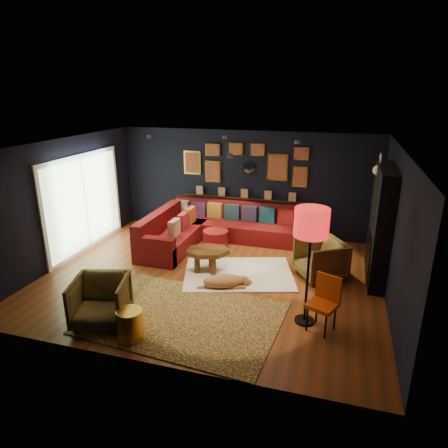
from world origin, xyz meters
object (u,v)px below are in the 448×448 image
(armchair_right, at_px, (321,257))
(floor_lamp, at_px, (311,227))
(pouf, at_px, (216,238))
(orange_chair, at_px, (325,299))
(coffee_table, at_px, (208,254))
(dog, at_px, (224,279))
(gold_stool, at_px, (130,325))
(armchair_left, at_px, (100,299))
(sectional, at_px, (211,229))

(armchair_right, xyz_separation_m, floor_lamp, (-0.11, -1.70, 1.19))
(pouf, height_order, orange_chair, orange_chair)
(coffee_table, xyz_separation_m, floor_lamp, (2.09, -1.32, 1.22))
(floor_lamp, distance_m, dog, 2.25)
(pouf, bearing_deg, orange_chair, -45.80)
(coffee_table, distance_m, gold_stool, 2.56)
(armchair_left, height_order, dog, armchair_left)
(dog, bearing_deg, orange_chair, -46.09)
(sectional, distance_m, orange_chair, 4.14)
(gold_stool, bearing_deg, sectional, 91.59)
(pouf, height_order, armchair_right, armchair_right)
(armchair_left, xyz_separation_m, orange_chair, (3.39, 0.85, 0.09))
(dog, bearing_deg, pouf, 89.79)
(gold_stool, relative_size, floor_lamp, 0.25)
(coffee_table, distance_m, armchair_left, 2.48)
(dog, bearing_deg, sectional, 91.84)
(pouf, relative_size, floor_lamp, 0.31)
(armchair_left, distance_m, dog, 2.28)
(orange_chair, relative_size, floor_lamp, 0.46)
(armchair_left, relative_size, orange_chair, 0.96)
(armchair_right, height_order, gold_stool, armchair_right)
(sectional, xyz_separation_m, gold_stool, (0.11, -4.13, -0.08))
(pouf, height_order, gold_stool, gold_stool)
(armchair_right, distance_m, orange_chair, 1.81)
(pouf, relative_size, gold_stool, 1.23)
(sectional, bearing_deg, coffee_table, -73.73)
(sectional, relative_size, orange_chair, 3.89)
(coffee_table, bearing_deg, floor_lamp, -32.22)
(floor_lamp, height_order, dog, floor_lamp)
(armchair_right, height_order, floor_lamp, floor_lamp)
(armchair_left, xyz_separation_m, floor_lamp, (3.10, 0.95, 1.20))
(armchair_left, distance_m, orange_chair, 3.50)
(sectional, distance_m, armchair_left, 3.90)
(pouf, xyz_separation_m, floor_lamp, (2.34, -2.60, 1.40))
(coffee_table, distance_m, orange_chair, 2.77)
(dog, bearing_deg, armchair_right, 7.77)
(armchair_left, bearing_deg, gold_stool, -38.52)
(gold_stool, bearing_deg, coffee_table, 82.10)
(sectional, bearing_deg, floor_lamp, -48.75)
(coffee_table, height_order, armchair_left, armchair_left)
(gold_stool, bearing_deg, armchair_right, 48.84)
(sectional, bearing_deg, armchair_left, -98.10)
(orange_chair, relative_size, dog, 0.82)
(pouf, relative_size, armchair_left, 0.70)
(floor_lamp, bearing_deg, gold_stool, -153.47)
(coffee_table, distance_m, pouf, 1.32)
(gold_stool, bearing_deg, floor_lamp, 26.53)
(sectional, height_order, floor_lamp, floor_lamp)
(armchair_left, xyz_separation_m, gold_stool, (0.66, -0.27, -0.18))
(gold_stool, distance_m, orange_chair, 2.96)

